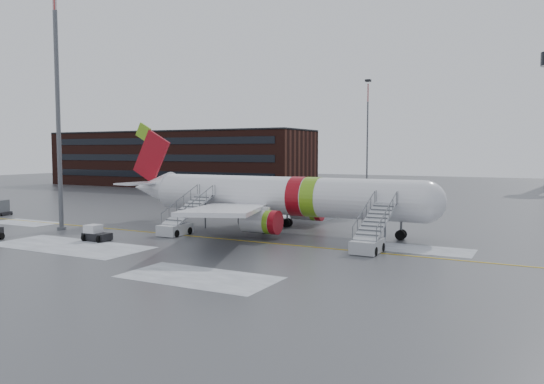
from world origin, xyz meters
The scene contains 9 objects.
ground centered at (0.00, 0.00, 0.00)m, with size 260.00×260.00×0.00m, color #494C4F.
airliner centered at (4.82, 6.04, 3.42)m, with size 35.03×32.97×11.18m.
airstair_fwd centered at (16.95, -0.49, 1.06)m, with size 2.05×7.70×3.48m.
airstair_aft centered at (-1.81, -0.49, 1.06)m, with size 2.05×7.70×3.48m.
pushback_tug centered at (-6.09, -7.00, 0.62)m, with size 2.48×1.87×1.40m.
uld_container centered at (-30.74, 1.14, 0.89)m, with size 2.61×2.11×1.90m.
light_mast_near centered at (-14.06, -3.85, 14.07)m, with size 1.20×1.20×27.32m.
terminal_building centered at (-45.00, 54.98, 6.20)m, with size 62.00×16.11×12.30m.
light_mast_far_n centered at (-8.00, 78.00, 13.84)m, with size 1.20×1.20×24.25m.
Camera 1 is at (29.26, -40.96, 7.95)m, focal length 35.00 mm.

